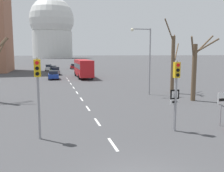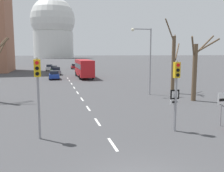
{
  "view_description": "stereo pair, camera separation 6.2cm",
  "coord_description": "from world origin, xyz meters",
  "px_view_note": "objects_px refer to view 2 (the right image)",
  "views": [
    {
      "loc": [
        -3.18,
        -8.03,
        4.92
      ],
      "look_at": [
        0.6,
        7.05,
        2.82
      ],
      "focal_mm": 40.0,
      "sensor_mm": 36.0,
      "label": 1
    },
    {
      "loc": [
        -3.12,
        -8.05,
        4.92
      ],
      "look_at": [
        0.6,
        7.05,
        2.82
      ],
      "focal_mm": 40.0,
      "sensor_mm": 36.0,
      "label": 2
    }
  ],
  "objects_px": {
    "street_lamp_right": "(147,54)",
    "sedan_far_left": "(54,69)",
    "traffic_signal_near_right": "(176,82)",
    "sedan_mid_centre": "(54,75)",
    "sedan_far_right": "(56,71)",
    "speed_limit_sign": "(222,103)",
    "sedan_near_right": "(74,66)",
    "route_sign_post": "(175,102)",
    "sedan_near_left": "(49,67)",
    "traffic_signal_near_left": "(38,83)",
    "city_bus": "(84,67)"
  },
  "relations": [
    {
      "from": "sedan_near_left",
      "to": "traffic_signal_near_right",
      "type": "bearing_deg",
      "value": -82.08
    },
    {
      "from": "street_lamp_right",
      "to": "sedan_far_left",
      "type": "height_order",
      "value": "street_lamp_right"
    },
    {
      "from": "sedan_near_right",
      "to": "sedan_far_right",
      "type": "xyz_separation_m",
      "value": [
        -5.75,
        -19.17,
        0.08
      ]
    },
    {
      "from": "traffic_signal_near_left",
      "to": "sedan_near_left",
      "type": "xyz_separation_m",
      "value": [
        0.4,
        55.49,
        -2.38
      ]
    },
    {
      "from": "speed_limit_sign",
      "to": "sedan_near_left",
      "type": "height_order",
      "value": "speed_limit_sign"
    },
    {
      "from": "sedan_near_right",
      "to": "sedan_far_right",
      "type": "height_order",
      "value": "sedan_far_right"
    },
    {
      "from": "traffic_signal_near_right",
      "to": "sedan_far_right",
      "type": "bearing_deg",
      "value": 98.41
    },
    {
      "from": "sedan_mid_centre",
      "to": "sedan_far_left",
      "type": "xyz_separation_m",
      "value": [
        0.23,
        15.36,
        0.07
      ]
    },
    {
      "from": "sedan_near_left",
      "to": "sedan_near_right",
      "type": "relative_size",
      "value": 1.02
    },
    {
      "from": "speed_limit_sign",
      "to": "sedan_near_right",
      "type": "distance_m",
      "value": 61.69
    },
    {
      "from": "sedan_near_left",
      "to": "sedan_mid_centre",
      "type": "xyz_separation_m",
      "value": [
        0.89,
        -22.9,
        -0.07
      ]
    },
    {
      "from": "street_lamp_right",
      "to": "sedan_far_left",
      "type": "relative_size",
      "value": 1.89
    },
    {
      "from": "sedan_far_right",
      "to": "traffic_signal_near_left",
      "type": "bearing_deg",
      "value": -92.58
    },
    {
      "from": "traffic_signal_near_right",
      "to": "street_lamp_right",
      "type": "bearing_deg",
      "value": 76.11
    },
    {
      "from": "street_lamp_right",
      "to": "sedan_far_right",
      "type": "distance_m",
      "value": 31.17
    },
    {
      "from": "route_sign_post",
      "to": "sedan_far_left",
      "type": "xyz_separation_m",
      "value": [
        -6.67,
        48.38,
        -0.97
      ]
    },
    {
      "from": "route_sign_post",
      "to": "sedan_far_right",
      "type": "xyz_separation_m",
      "value": [
        -6.3,
        42.51,
        -0.96
      ]
    },
    {
      "from": "speed_limit_sign",
      "to": "sedan_mid_centre",
      "type": "relative_size",
      "value": 0.59
    },
    {
      "from": "traffic_signal_near_right",
      "to": "sedan_mid_centre",
      "type": "xyz_separation_m",
      "value": [
        -6.91,
        33.16,
        -2.31
      ]
    },
    {
      "from": "sedan_mid_centre",
      "to": "city_bus",
      "type": "height_order",
      "value": "city_bus"
    },
    {
      "from": "speed_limit_sign",
      "to": "traffic_signal_near_left",
      "type": "bearing_deg",
      "value": 178.48
    },
    {
      "from": "sedan_mid_centre",
      "to": "sedan_far_left",
      "type": "height_order",
      "value": "sedan_far_left"
    },
    {
      "from": "sedan_near_left",
      "to": "speed_limit_sign",
      "type": "bearing_deg",
      "value": -78.54
    },
    {
      "from": "traffic_signal_near_right",
      "to": "sedan_far_right",
      "type": "height_order",
      "value": "traffic_signal_near_right"
    },
    {
      "from": "street_lamp_right",
      "to": "sedan_mid_centre",
      "type": "xyz_separation_m",
      "value": [
        -10.18,
        19.92,
        -3.97
      ]
    },
    {
      "from": "traffic_signal_near_right",
      "to": "speed_limit_sign",
      "type": "relative_size",
      "value": 1.92
    },
    {
      "from": "traffic_signal_near_left",
      "to": "speed_limit_sign",
      "type": "xyz_separation_m",
      "value": [
        11.71,
        -0.31,
        -1.68
      ]
    },
    {
      "from": "traffic_signal_near_left",
      "to": "sedan_near_left",
      "type": "distance_m",
      "value": 55.54
    },
    {
      "from": "sedan_far_left",
      "to": "city_bus",
      "type": "xyz_separation_m",
      "value": [
        5.53,
        -13.73,
        1.19
      ]
    },
    {
      "from": "sedan_far_right",
      "to": "sedan_far_left",
      "type": "bearing_deg",
      "value": 93.69
    },
    {
      "from": "sedan_far_right",
      "to": "sedan_near_right",
      "type": "bearing_deg",
      "value": 73.3
    },
    {
      "from": "traffic_signal_near_right",
      "to": "traffic_signal_near_left",
      "type": "distance_m",
      "value": 8.22
    },
    {
      "from": "sedan_mid_centre",
      "to": "sedan_far_left",
      "type": "relative_size",
      "value": 0.97
    },
    {
      "from": "city_bus",
      "to": "sedan_mid_centre",
      "type": "bearing_deg",
      "value": -164.23
    },
    {
      "from": "speed_limit_sign",
      "to": "street_lamp_right",
      "type": "bearing_deg",
      "value": 91.04
    },
    {
      "from": "sedan_far_left",
      "to": "sedan_far_right",
      "type": "relative_size",
      "value": 0.96
    },
    {
      "from": "traffic_signal_near_left",
      "to": "sedan_mid_centre",
      "type": "distance_m",
      "value": 32.71
    },
    {
      "from": "street_lamp_right",
      "to": "sedan_mid_centre",
      "type": "bearing_deg",
      "value": 117.08
    },
    {
      "from": "sedan_near_right",
      "to": "sedan_far_left",
      "type": "xyz_separation_m",
      "value": [
        -6.13,
        -13.29,
        0.07
      ]
    },
    {
      "from": "city_bus",
      "to": "traffic_signal_near_right",
      "type": "bearing_deg",
      "value": -88.1
    },
    {
      "from": "street_lamp_right",
      "to": "sedan_near_right",
      "type": "relative_size",
      "value": 1.75
    },
    {
      "from": "sedan_far_right",
      "to": "traffic_signal_near_right",
      "type": "bearing_deg",
      "value": -81.59
    },
    {
      "from": "street_lamp_right",
      "to": "traffic_signal_near_right",
      "type": "bearing_deg",
      "value": -103.89
    },
    {
      "from": "sedan_near_right",
      "to": "sedan_mid_centre",
      "type": "bearing_deg",
      "value": -102.51
    },
    {
      "from": "traffic_signal_near_left",
      "to": "route_sign_post",
      "type": "relative_size",
      "value": 1.74
    },
    {
      "from": "route_sign_post",
      "to": "sedan_far_right",
      "type": "relative_size",
      "value": 0.63
    },
    {
      "from": "traffic_signal_near_right",
      "to": "route_sign_post",
      "type": "height_order",
      "value": "traffic_signal_near_right"
    },
    {
      "from": "speed_limit_sign",
      "to": "sedan_far_right",
      "type": "bearing_deg",
      "value": 103.04
    },
    {
      "from": "traffic_signal_near_right",
      "to": "street_lamp_right",
      "type": "xyz_separation_m",
      "value": [
        3.27,
        13.24,
        1.65
      ]
    },
    {
      "from": "traffic_signal_near_right",
      "to": "sedan_far_left",
      "type": "height_order",
      "value": "traffic_signal_near_right"
    }
  ]
}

